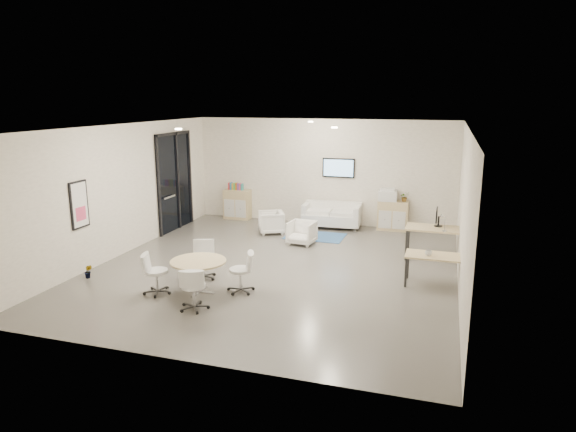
% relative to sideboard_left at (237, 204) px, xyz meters
% --- Properties ---
extents(room_shell, '(9.60, 10.60, 4.80)m').
position_rel_sideboard_left_xyz_m(room_shell, '(2.74, -4.26, 1.13)').
color(room_shell, '#595551').
rests_on(room_shell, ground).
extents(glass_door, '(0.09, 1.90, 2.85)m').
position_rel_sideboard_left_xyz_m(glass_door, '(-1.21, -1.75, 1.03)').
color(glass_door, black).
rests_on(glass_door, room_shell).
extents(artwork, '(0.05, 0.54, 1.04)m').
position_rel_sideboard_left_xyz_m(artwork, '(-1.23, -5.86, 1.08)').
color(artwork, black).
rests_on(artwork, room_shell).
extents(wall_tv, '(0.98, 0.06, 0.58)m').
position_rel_sideboard_left_xyz_m(wall_tv, '(3.24, 0.21, 1.28)').
color(wall_tv, black).
rests_on(wall_tv, room_shell).
extents(ceiling_spots, '(3.14, 4.14, 0.03)m').
position_rel_sideboard_left_xyz_m(ceiling_spots, '(2.54, -3.42, 2.71)').
color(ceiling_spots, '#FFEAC6').
rests_on(ceiling_spots, room_shell).
extents(sideboard_left, '(0.84, 0.43, 0.94)m').
position_rel_sideboard_left_xyz_m(sideboard_left, '(0.00, 0.00, 0.00)').
color(sideboard_left, tan).
rests_on(sideboard_left, room_shell).
extents(sideboard_right, '(0.87, 0.42, 0.87)m').
position_rel_sideboard_left_xyz_m(sideboard_right, '(4.93, 0.01, -0.03)').
color(sideboard_right, tan).
rests_on(sideboard_right, room_shell).
extents(books, '(0.48, 0.14, 0.22)m').
position_rel_sideboard_left_xyz_m(books, '(-0.04, 0.00, 0.58)').
color(books, red).
rests_on(books, sideboard_left).
extents(printer, '(0.55, 0.47, 0.37)m').
position_rel_sideboard_left_xyz_m(printer, '(4.76, 0.01, 0.58)').
color(printer, white).
rests_on(printer, sideboard_right).
extents(loveseat, '(1.75, 0.94, 0.64)m').
position_rel_sideboard_left_xyz_m(loveseat, '(3.15, -0.19, -0.12)').
color(loveseat, white).
rests_on(loveseat, room_shell).
extents(blue_rug, '(1.64, 1.10, 0.01)m').
position_rel_sideboard_left_xyz_m(blue_rug, '(2.93, -1.38, -0.46)').
color(blue_rug, '#325C9A').
rests_on(blue_rug, room_shell).
extents(armchair_left, '(0.88, 0.90, 0.70)m').
position_rel_sideboard_left_xyz_m(armchair_left, '(1.63, -1.40, -0.12)').
color(armchair_left, white).
rests_on(armchair_left, room_shell).
extents(armchair_right, '(0.73, 0.69, 0.68)m').
position_rel_sideboard_left_xyz_m(armchair_right, '(2.78, -2.22, -0.13)').
color(armchair_right, white).
rests_on(armchair_right, room_shell).
extents(desk_rear, '(1.51, 0.77, 0.78)m').
position_rel_sideboard_left_xyz_m(desk_rear, '(6.25, -2.51, 0.23)').
color(desk_rear, tan).
rests_on(desk_rear, room_shell).
extents(desk_front, '(1.27, 0.64, 0.66)m').
position_rel_sideboard_left_xyz_m(desk_front, '(6.28, -4.39, 0.12)').
color(desk_front, tan).
rests_on(desk_front, room_shell).
extents(monitor, '(0.20, 0.50, 0.44)m').
position_rel_sideboard_left_xyz_m(monitor, '(6.21, -2.36, 0.55)').
color(monitor, black).
rests_on(monitor, desk_rear).
extents(round_table, '(1.11, 1.11, 0.67)m').
position_rel_sideboard_left_xyz_m(round_table, '(1.76, -6.20, 0.12)').
color(round_table, tan).
rests_on(round_table, room_shell).
extents(meeting_chairs, '(2.30, 2.30, 0.82)m').
position_rel_sideboard_left_xyz_m(meeting_chairs, '(1.76, -6.20, -0.06)').
color(meeting_chairs, white).
rests_on(meeting_chairs, room_shell).
extents(plant_cabinet, '(0.35, 0.36, 0.22)m').
position_rel_sideboard_left_xyz_m(plant_cabinet, '(5.24, 0.01, 0.51)').
color(plant_cabinet, '#3F7F3F').
rests_on(plant_cabinet, sideboard_right).
extents(plant_floor, '(0.27, 0.34, 0.13)m').
position_rel_sideboard_left_xyz_m(plant_floor, '(-0.92, -6.15, -0.40)').
color(plant_floor, '#3F7F3F').
rests_on(plant_floor, room_shell).
extents(cup, '(0.16, 0.15, 0.13)m').
position_rel_sideboard_left_xyz_m(cup, '(6.11, -4.48, 0.26)').
color(cup, white).
rests_on(cup, desk_front).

